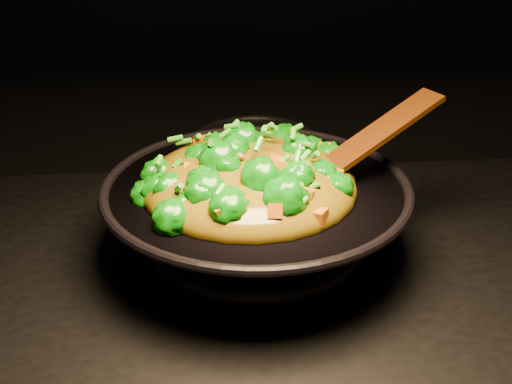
{
  "coord_description": "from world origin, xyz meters",
  "views": [
    {
      "loc": [
        -0.15,
        -0.73,
        1.45
      ],
      "look_at": [
        -0.08,
        0.13,
        1.01
      ],
      "focal_mm": 45.0,
      "sensor_mm": 36.0,
      "label": 1
    }
  ],
  "objects": [
    {
      "name": "stir_fry",
      "position": [
        -0.09,
        0.11,
        1.08
      ],
      "size": [
        0.4,
        0.4,
        0.11
      ],
      "primitive_type": null,
      "rotation": [
        0.0,
        0.0,
        0.31
      ],
      "color": "#0C6907",
      "rests_on": "wok"
    },
    {
      "name": "spatula",
      "position": [
        0.07,
        0.13,
        1.08
      ],
      "size": [
        0.28,
        0.17,
        0.12
      ],
      "primitive_type": "cube",
      "rotation": [
        0.0,
        -0.38,
        0.45
      ],
      "color": "#3A1809",
      "rests_on": "wok"
    },
    {
      "name": "back_pot",
      "position": [
        -0.06,
        0.32,
        0.96
      ],
      "size": [
        0.28,
        0.28,
        0.12
      ],
      "primitive_type": "cylinder",
      "rotation": [
        0.0,
        0.0,
        0.4
      ],
      "color": "black",
      "rests_on": "stovetop"
    },
    {
      "name": "wok",
      "position": [
        -0.08,
        0.12,
        0.96
      ],
      "size": [
        0.58,
        0.58,
        0.13
      ],
      "primitive_type": null,
      "rotation": [
        0.0,
        0.0,
        0.38
      ],
      "color": "black",
      "rests_on": "stovetop"
    }
  ]
}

